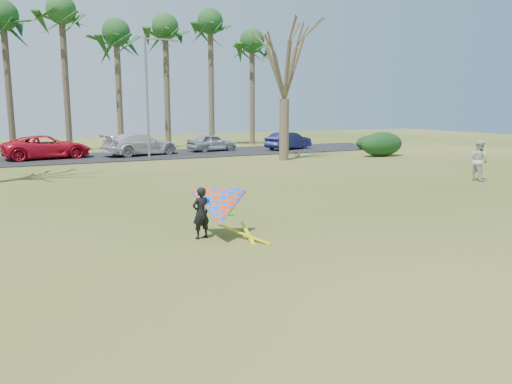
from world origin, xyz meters
name	(u,v)px	position (x,y,z in m)	size (l,w,h in m)	color
ground	(290,246)	(0.00, 0.00, 0.00)	(100.00, 100.00, 0.00)	#295111
parking_strip	(110,157)	(0.00, 25.00, 0.03)	(46.00, 7.00, 0.06)	black
palm_4	(3,17)	(-6.00, 31.00, 9.85)	(4.84, 4.84, 11.54)	#453529
palm_5	(61,12)	(-2.00, 31.00, 10.52)	(4.84, 4.84, 12.24)	#46362A
palm_6	(116,34)	(2.00, 31.00, 9.17)	(4.84, 4.84, 10.84)	#46382A
palm_7	(165,28)	(6.00, 31.00, 9.85)	(4.84, 4.84, 11.54)	#47382A
palm_8	(210,23)	(10.00, 31.00, 10.52)	(4.84, 4.84, 12.24)	brown
palm_9	(252,42)	(14.00, 31.00, 9.17)	(4.84, 4.84, 10.84)	brown
bare_tree_right	(285,58)	(10.00, 18.00, 6.57)	(6.27, 6.27, 9.21)	#4F3F2F
streetlight	(149,92)	(2.16, 22.00, 4.46)	(2.28, 0.18, 8.00)	gray
hedge_near	(382,144)	(17.48, 17.09, 0.86)	(3.44, 1.56, 1.72)	#123315
hedge_far	(367,143)	(19.95, 21.80, 0.57)	(2.04, 0.96, 1.14)	#133413
car_2	(47,147)	(-4.03, 25.39, 0.84)	(2.57, 5.58, 1.55)	red
car_3	(141,144)	(2.18, 24.98, 0.85)	(2.21, 5.43, 1.58)	silver
car_4	(212,143)	(7.93, 25.74, 0.72)	(1.56, 3.88, 1.32)	#9AA1A7
car_5	(289,141)	(14.10, 24.46, 0.76)	(1.48, 4.25, 1.40)	#1A1B4F
pedestrian_a	(479,161)	(13.83, 5.83, 0.97)	(0.94, 0.73, 1.94)	beige
kite_flyer	(219,208)	(-1.38, 1.49, 0.84)	(2.13, 2.39, 2.02)	black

